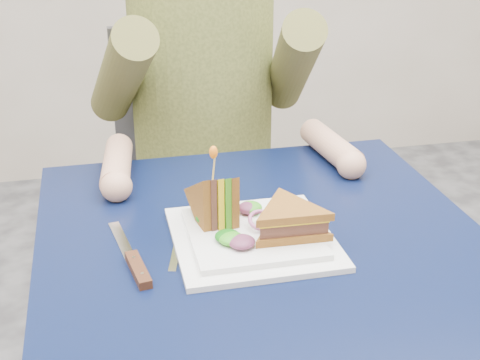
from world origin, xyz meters
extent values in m
cube|color=black|center=(0.00, 0.00, 0.71)|extent=(0.75, 0.75, 0.03)
cylinder|color=#595B5E|center=(-0.32, 0.32, 0.35)|extent=(0.04, 0.04, 0.70)
cylinder|color=#595B5E|center=(0.32, 0.32, 0.35)|extent=(0.04, 0.04, 0.70)
cube|color=#47474C|center=(0.00, 0.60, 0.45)|extent=(0.42, 0.40, 0.04)
cube|color=#47474C|center=(0.00, 0.78, 0.70)|extent=(0.42, 0.03, 0.46)
cylinder|color=#47474C|center=(-0.18, 0.43, 0.21)|extent=(0.02, 0.02, 0.43)
cylinder|color=#47474C|center=(0.18, 0.43, 0.21)|extent=(0.02, 0.02, 0.43)
cylinder|color=#47474C|center=(-0.18, 0.77, 0.21)|extent=(0.02, 0.02, 0.43)
cylinder|color=#47474C|center=(0.18, 0.77, 0.21)|extent=(0.02, 0.02, 0.43)
cylinder|color=brown|center=(0.00, 0.58, 0.87)|extent=(0.34, 0.34, 0.52)
cylinder|color=brown|center=(-0.20, 0.49, 0.89)|extent=(0.15, 0.39, 0.31)
cylinder|color=tan|center=(-0.23, 0.29, 0.76)|extent=(0.08, 0.20, 0.06)
sphere|color=tan|center=(-0.23, 0.19, 0.76)|extent=(0.06, 0.06, 0.06)
cylinder|color=brown|center=(0.20, 0.49, 0.89)|extent=(0.15, 0.39, 0.31)
cylinder|color=tan|center=(0.23, 0.29, 0.76)|extent=(0.08, 0.20, 0.06)
sphere|color=tan|center=(0.23, 0.19, 0.76)|extent=(0.06, 0.06, 0.06)
cube|color=white|center=(-0.02, -0.02, 0.73)|extent=(0.26, 0.26, 0.01)
cube|color=white|center=(-0.02, -0.02, 0.74)|extent=(0.21, 0.21, 0.01)
cube|color=silver|center=(-0.15, -0.03, 0.73)|extent=(0.04, 0.12, 0.00)
cube|color=silver|center=(-0.13, 0.05, 0.73)|extent=(0.03, 0.03, 0.00)
cube|color=silver|center=(-0.13, 0.07, 0.73)|extent=(0.01, 0.03, 0.00)
cube|color=silver|center=(-0.13, 0.07, 0.73)|extent=(0.01, 0.03, 0.00)
cube|color=silver|center=(-0.12, 0.07, 0.73)|extent=(0.01, 0.03, 0.00)
cube|color=silver|center=(-0.12, 0.07, 0.73)|extent=(0.01, 0.03, 0.00)
cube|color=silver|center=(-0.23, 0.03, 0.73)|extent=(0.04, 0.14, 0.00)
cube|color=black|center=(-0.22, -0.07, 0.74)|extent=(0.03, 0.10, 0.01)
cylinder|color=silver|center=(-0.22, -0.05, 0.74)|extent=(0.01, 0.01, 0.00)
cylinder|color=silver|center=(-0.21, -0.10, 0.74)|extent=(0.01, 0.01, 0.00)
cylinder|color=tan|center=(-0.08, 0.03, 0.85)|extent=(0.01, 0.01, 0.06)
ellipsoid|color=orange|center=(-0.08, 0.03, 0.88)|extent=(0.01, 0.01, 0.02)
torus|color=#9E4C7A|center=(-0.01, -0.01, 0.77)|extent=(0.04, 0.04, 0.02)
camera|label=1|loc=(-0.26, -0.95, 1.28)|focal=50.00mm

